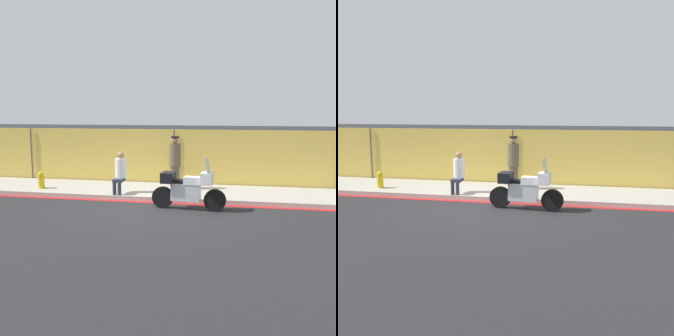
# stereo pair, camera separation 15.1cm
# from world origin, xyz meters

# --- Properties ---
(ground_plane) EXTENTS (120.00, 120.00, 0.00)m
(ground_plane) POSITION_xyz_m (0.00, 0.00, 0.00)
(ground_plane) COLOR #262628
(sidewalk) EXTENTS (42.38, 2.48, 0.15)m
(sidewalk) POSITION_xyz_m (0.00, 2.10, 0.07)
(sidewalk) COLOR #ADA89E
(sidewalk) RESTS_ON ground_plane
(curb_paint_stripe) EXTENTS (42.38, 0.18, 0.01)m
(curb_paint_stripe) POSITION_xyz_m (0.00, 0.77, 0.00)
(curb_paint_stripe) COLOR red
(curb_paint_stripe) RESTS_ON ground_plane
(storefront_fence) EXTENTS (40.26, 0.17, 2.13)m
(storefront_fence) POSITION_xyz_m (-0.00, 3.43, 1.06)
(storefront_fence) COLOR gold
(storefront_fence) RESTS_ON ground_plane
(motorcycle) EXTENTS (2.17, 0.60, 1.52)m
(motorcycle) POSITION_xyz_m (0.96, 0.16, 0.62)
(motorcycle) COLOR black
(motorcycle) RESTS_ON ground_plane
(officer_standing) EXTENTS (0.39, 0.39, 1.81)m
(officer_standing) POSITION_xyz_m (0.21, 2.33, 1.07)
(officer_standing) COLOR brown
(officer_standing) RESTS_ON sidewalk
(person_seated_on_curb) EXTENTS (0.37, 0.69, 1.35)m
(person_seated_on_curb) POSITION_xyz_m (-1.43, 1.34, 0.90)
(person_seated_on_curb) COLOR #2D3342
(person_seated_on_curb) RESTS_ON sidewalk
(fire_hydrant) EXTENTS (0.22, 0.27, 0.58)m
(fire_hydrant) POSITION_xyz_m (-4.36, 1.54, 0.43)
(fire_hydrant) COLOR gold
(fire_hydrant) RESTS_ON sidewalk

